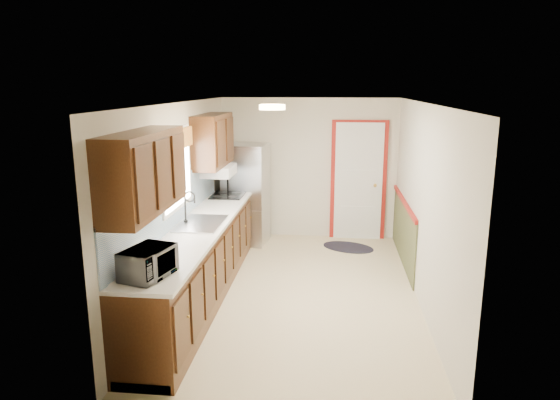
# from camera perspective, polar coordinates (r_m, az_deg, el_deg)

# --- Properties ---
(room_shell) EXTENTS (3.20, 5.20, 2.52)m
(room_shell) POSITION_cam_1_polar(r_m,az_deg,el_deg) (6.15, 2.15, -0.22)
(room_shell) COLOR beige
(room_shell) RESTS_ON ground
(kitchen_run) EXTENTS (0.63, 4.00, 2.20)m
(kitchen_run) POSITION_cam_1_polar(r_m,az_deg,el_deg) (6.18, -9.60, -4.08)
(kitchen_run) COLOR #381D0C
(kitchen_run) RESTS_ON ground
(back_wall_trim) EXTENTS (1.12, 2.30, 2.08)m
(back_wall_trim) POSITION_cam_1_polar(r_m,az_deg,el_deg) (8.38, 9.97, 1.00)
(back_wall_trim) COLOR maroon
(back_wall_trim) RESTS_ON ground
(ceiling_fixture) EXTENTS (0.30, 0.30, 0.06)m
(ceiling_fixture) POSITION_cam_1_polar(r_m,az_deg,el_deg) (5.82, -0.89, 10.57)
(ceiling_fixture) COLOR #FFD88C
(ceiling_fixture) RESTS_ON room_shell
(microwave) EXTENTS (0.38, 0.54, 0.33)m
(microwave) POSITION_cam_1_polar(r_m,az_deg,el_deg) (4.59, -14.87, -6.60)
(microwave) COLOR white
(microwave) RESTS_ON kitchen_run
(refrigerator) EXTENTS (0.75, 0.73, 1.66)m
(refrigerator) POSITION_cam_1_polar(r_m,az_deg,el_deg) (8.34, -3.90, 0.71)
(refrigerator) COLOR #B7B7BC
(refrigerator) RESTS_ON ground
(rug) EXTENTS (1.00, 0.83, 0.01)m
(rug) POSITION_cam_1_polar(r_m,az_deg,el_deg) (8.30, 7.79, -5.37)
(rug) COLOR black
(rug) RESTS_ON ground
(cooktop) EXTENTS (0.48, 0.58, 0.02)m
(cooktop) POSITION_cam_1_polar(r_m,az_deg,el_deg) (7.72, -5.98, 0.56)
(cooktop) COLOR black
(cooktop) RESTS_ON kitchen_run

